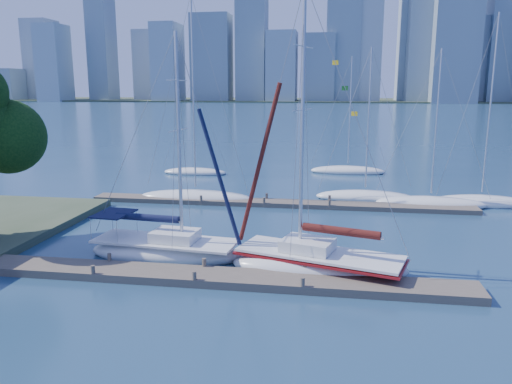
# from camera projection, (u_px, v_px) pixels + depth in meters

# --- Properties ---
(ground) EXTENTS (700.00, 700.00, 0.00)m
(ground) POSITION_uv_depth(u_px,v_px,m) (200.00, 280.00, 24.03)
(ground) COLOR #18324E
(ground) RESTS_ON ground
(near_dock) EXTENTS (26.00, 2.00, 0.40)m
(near_dock) POSITION_uv_depth(u_px,v_px,m) (200.00, 277.00, 23.99)
(near_dock) COLOR brown
(near_dock) RESTS_ON ground
(far_dock) EXTENTS (30.00, 1.80, 0.36)m
(far_dock) POSITION_uv_depth(u_px,v_px,m) (278.00, 203.00, 39.16)
(far_dock) COLOR brown
(far_dock) RESTS_ON ground
(far_shore) EXTENTS (800.00, 100.00, 1.50)m
(far_shore) POSITION_uv_depth(u_px,v_px,m) (326.00, 101.00, 333.36)
(far_shore) COLOR #38472D
(far_shore) RESTS_ON ground
(sailboat_navy) EXTENTS (8.69, 3.60, 12.45)m
(sailboat_navy) POSITION_uv_depth(u_px,v_px,m) (165.00, 241.00, 27.11)
(sailboat_navy) COLOR silver
(sailboat_navy) RESTS_ON ground
(sailboat_maroon) EXTENTS (9.30, 5.27, 14.43)m
(sailboat_maroon) POSITION_uv_depth(u_px,v_px,m) (319.00, 251.00, 24.92)
(sailboat_maroon) COLOR silver
(sailboat_maroon) RESTS_ON ground
(bg_boat_1) EXTENTS (9.82, 4.98, 16.44)m
(bg_boat_1) POSITION_uv_depth(u_px,v_px,m) (196.00, 197.00, 40.90)
(bg_boat_1) COLOR silver
(bg_boat_1) RESTS_ON ground
(bg_boat_3) EXTENTS (8.36, 4.75, 12.54)m
(bg_boat_3) POSITION_uv_depth(u_px,v_px,m) (365.00, 197.00, 41.15)
(bg_boat_3) COLOR silver
(bg_boat_3) RESTS_ON ground
(bg_boat_4) EXTENTS (8.69, 4.14, 12.28)m
(bg_boat_4) POSITION_uv_depth(u_px,v_px,m) (431.00, 203.00, 38.83)
(bg_boat_4) COLOR silver
(bg_boat_4) RESTS_ON ground
(bg_boat_5) EXTENTS (8.08, 4.63, 14.86)m
(bg_boat_5) POSITION_uv_depth(u_px,v_px,m) (481.00, 202.00, 39.26)
(bg_boat_5) COLOR silver
(bg_boat_5) RESTS_ON ground
(bg_boat_6) EXTENTS (6.86, 2.23, 10.49)m
(bg_boat_6) POSITION_uv_depth(u_px,v_px,m) (195.00, 172.00, 53.28)
(bg_boat_6) COLOR silver
(bg_boat_6) RESTS_ON ground
(bg_boat_7) EXTENTS (8.16, 3.16, 12.61)m
(bg_boat_7) POSITION_uv_depth(u_px,v_px,m) (348.00, 171.00, 53.85)
(bg_boat_7) COLOR silver
(bg_boat_7) RESTS_ON ground
(skyline) EXTENTS (503.92, 51.31, 97.07)m
(skyline) POSITION_uv_depth(u_px,v_px,m) (362.00, 44.00, 294.51)
(skyline) COLOR #8094A6
(skyline) RESTS_ON ground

